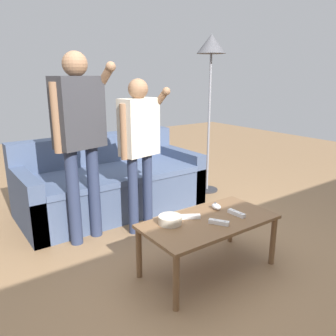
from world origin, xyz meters
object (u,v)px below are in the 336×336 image
at_px(coffee_table, 209,226).
at_px(game_remote_nunchuk, 216,206).
at_px(couch, 111,184).
at_px(game_remote_wand_spare, 190,217).
at_px(game_remote_wand_far, 236,213).
at_px(snack_bowl, 170,220).
at_px(floor_lamp, 211,56).
at_px(player_left, 80,127).
at_px(game_remote_wand_near, 219,222).
at_px(player_center, 139,139).

height_order(coffee_table, game_remote_nunchuk, game_remote_nunchuk).
relative_size(couch, game_remote_wand_spare, 13.01).
distance_m(couch, game_remote_wand_far, 1.65).
bearing_deg(game_remote_wand_spare, snack_bowl, 175.56).
distance_m(couch, floor_lamp, 1.90).
bearing_deg(player_left, game_remote_nunchuk, -50.60).
height_order(coffee_table, game_remote_wand_near, game_remote_wand_near).
bearing_deg(game_remote_nunchuk, player_center, 106.44).
height_order(game_remote_nunchuk, player_center, player_center).
xyz_separation_m(couch, game_remote_nunchuk, (0.23, -1.45, 0.16)).
relative_size(coffee_table, game_remote_wand_far, 6.66).
bearing_deg(player_left, couch, 46.44).
bearing_deg(player_center, coffee_table, -86.95).
bearing_deg(player_left, player_center, -12.98).
bearing_deg(coffee_table, couch, 91.53).
bearing_deg(player_left, game_remote_wand_near, -63.26).
bearing_deg(game_remote_wand_near, coffee_table, 93.21).
bearing_deg(couch, game_remote_wand_near, -88.37).
xyz_separation_m(player_left, game_remote_wand_far, (0.79, -1.08, -0.60)).
height_order(couch, floor_lamp, floor_lamp).
relative_size(game_remote_nunchuk, floor_lamp, 0.05).
relative_size(game_remote_wand_far, game_remote_wand_spare, 1.02).
bearing_deg(game_remote_nunchuk, player_left, 129.40).
distance_m(snack_bowl, player_center, 0.94).
height_order(couch, player_center, player_center).
bearing_deg(floor_lamp, coffee_table, -131.77).
bearing_deg(couch, game_remote_wand_spare, -92.25).
distance_m(player_left, player_center, 0.54).
distance_m(player_left, game_remote_wand_far, 1.47).
height_order(couch, game_remote_wand_far, couch).
height_order(player_center, game_remote_wand_near, player_center).
relative_size(game_remote_wand_near, game_remote_wand_far, 0.94).
bearing_deg(game_remote_wand_far, player_center, 106.05).
xyz_separation_m(floor_lamp, player_center, (-1.29, -0.49, -0.77)).
xyz_separation_m(coffee_table, game_remote_wand_near, (0.01, -0.10, 0.07)).
xyz_separation_m(snack_bowl, game_remote_wand_spare, (0.18, -0.01, -0.01)).
distance_m(floor_lamp, game_remote_wand_near, 2.30).
distance_m(game_remote_nunchuk, game_remote_wand_far, 0.18).
relative_size(snack_bowl, floor_lamp, 0.09).
bearing_deg(game_remote_wand_near, game_remote_wand_spare, 117.85).
height_order(player_left, player_center, player_left).
xyz_separation_m(snack_bowl, game_remote_nunchuk, (0.46, 0.00, -0.01)).
bearing_deg(snack_bowl, game_remote_wand_near, -37.05).
height_order(couch, game_remote_wand_near, couch).
distance_m(snack_bowl, game_remote_wand_near, 0.35).
xyz_separation_m(couch, game_remote_wand_far, (0.27, -1.63, 0.15)).
relative_size(snack_bowl, game_remote_wand_spare, 1.13).
xyz_separation_m(game_remote_nunchuk, game_remote_wand_far, (0.05, -0.18, -0.01)).
relative_size(couch, floor_lamp, 1.02).
bearing_deg(couch, snack_bowl, -99.14).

